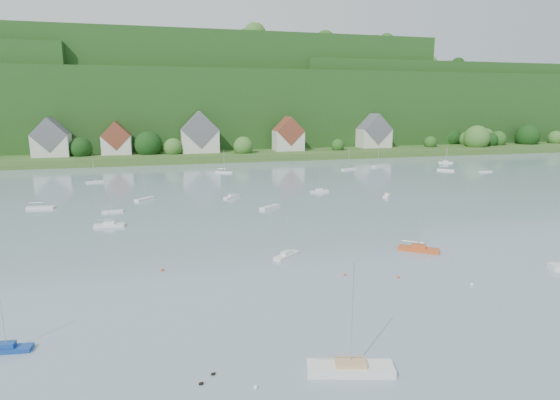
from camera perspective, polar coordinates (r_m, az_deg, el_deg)
The scene contains 18 objects.
far_shore_strip at distance 218.66m, azimuth -11.49°, elevation 5.77°, with size 600.00×60.00×3.00m, color #335620.
forested_ridge at distance 285.99m, azimuth -12.42°, elevation 11.43°, with size 620.00×181.22×69.89m.
village_building_0 at distance 209.15m, azimuth -26.67°, elevation 6.68°, with size 14.00×10.40×16.00m.
village_building_1 at distance 207.51m, azimuth -19.74°, elevation 7.00°, with size 12.00×9.36×14.00m.
village_building_2 at distance 206.32m, azimuth -9.99°, elevation 7.92°, with size 16.00×11.44×18.00m.
village_building_3 at distance 211.51m, azimuth 1.03°, elevation 7.96°, with size 13.00×10.40×15.50m.
village_building_4 at distance 231.36m, azimuth 11.66°, elevation 8.10°, with size 15.00×10.40×16.50m.
near_sailboat_1 at distance 54.85m, azimuth -30.99°, elevation -15.57°, with size 4.86×1.83×6.41m.
near_sailboat_2 at distance 44.91m, azimuth 8.78°, elevation -19.99°, with size 8.21×4.21×10.67m.
near_sailboat_3 at distance 73.74m, azimuth 0.81°, elevation -6.85°, with size 4.93×4.33×6.95m.
near_sailboat_5 at distance 79.96m, azimuth 16.94°, elevation -5.83°, with size 6.34×5.42×8.85m.
mooring_buoy_1 at distance 42.80m, azimuth -3.05°, elevation -22.45°, with size 0.39×0.39×0.39m, color white.
mooring_buoy_2 at distance 67.63m, azimuth 14.55°, elevation -9.39°, with size 0.38×0.38×0.38m, color #CF4218.
mooring_buoy_3 at distance 67.05m, azimuth 8.10°, elevation -9.30°, with size 0.38×0.38×0.38m, color #CF4218.
mooring_buoy_4 at distance 68.10m, azimuth 22.84°, elevation -9.82°, with size 0.50×0.50×0.50m, color white.
mooring_buoy_5 at distance 70.28m, azimuth -14.48°, elevation -8.56°, with size 0.46×0.46×0.46m, color #CF4218.
duck_pair at distance 44.22m, azimuth -9.07°, elevation -21.18°, with size 1.66×1.48×0.32m.
far_sailboat_cluster at distance 139.24m, azimuth -6.71°, elevation 2.03°, with size 195.52×79.80×8.53m.
Camera 1 is at (-11.99, -17.15, 24.17)m, focal length 29.27 mm.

